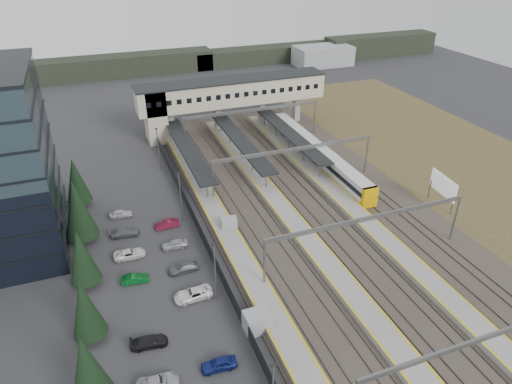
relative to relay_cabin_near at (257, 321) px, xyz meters
name	(u,v)px	position (x,y,z in m)	size (l,w,h in m)	color
ground	(256,247)	(5.16, 13.95, -1.18)	(220.00, 220.00, 0.00)	#2B2B2D
conifer_row	(82,274)	(-16.84, 10.09, 3.65)	(4.42, 49.82, 9.50)	black
car_park	(174,317)	(-8.22, 4.39, -0.58)	(10.47, 44.44, 1.28)	silver
lampposts	(195,228)	(-2.84, 15.20, 3.15)	(0.50, 53.25, 8.07)	slate
fence	(201,231)	(-1.34, 18.95, -0.18)	(0.08, 90.00, 2.00)	#26282B
relay_cabin_near	(257,321)	(0.00, 0.00, 0.00)	(2.92, 2.19, 2.36)	#939598
relay_cabin_far	(229,225)	(2.90, 19.02, -0.16)	(2.54, 2.24, 2.05)	#939598
rail_corridor	(302,214)	(14.49, 18.95, -0.89)	(34.00, 90.00, 0.92)	#37302A
canopies	(240,141)	(12.16, 40.95, 2.74)	(23.10, 30.00, 3.28)	black
footbridge	(220,96)	(12.86, 55.95, 6.75)	(40.40, 6.40, 11.20)	#BBA890
gantries	(327,184)	(17.16, 16.95, 4.81)	(28.40, 62.28, 7.17)	slate
train	(317,153)	(25.16, 34.80, 0.68)	(2.60, 36.07, 3.27)	silver
billboard	(443,186)	(35.88, 13.89, 2.40)	(0.76, 6.19, 5.31)	slate
scrub_east	(485,177)	(50.16, 18.95, -1.15)	(34.00, 120.00, 0.06)	#493921
treeline_far	(224,59)	(28.97, 106.23, 1.77)	(170.00, 19.00, 7.00)	black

